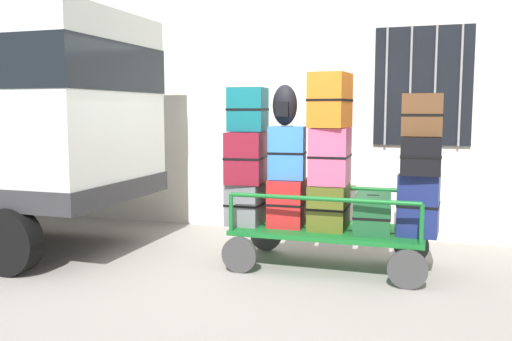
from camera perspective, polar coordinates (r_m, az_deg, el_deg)
ground_plane at (r=5.73m, az=-0.94°, el=-10.86°), size 40.00×40.00×0.00m
building_wall at (r=7.67m, az=4.65°, el=12.34°), size 12.00×0.38×5.00m
luggage_cart at (r=5.93m, az=7.63°, el=-6.86°), size 2.08×1.01×0.43m
cart_railing at (r=5.85m, az=7.70°, el=-2.89°), size 1.97×0.88×0.41m
suitcase_left_bottom at (r=6.08m, az=-0.96°, el=-3.46°), size 0.39×0.50×0.47m
suitcase_left_middle at (r=6.00m, az=-1.01°, el=1.40°), size 0.45×0.57×0.57m
suitcase_left_top at (r=6.02m, az=-0.86°, el=6.45°), size 0.42×0.41×0.49m
suitcase_midleft_bottom at (r=5.98m, az=3.36°, el=-3.37°), size 0.40×0.51×0.52m
suitcase_midleft_middle at (r=5.87m, az=3.29°, el=1.87°), size 0.42×0.30×0.58m
suitcase_center_bottom at (r=5.87m, az=7.70°, el=-3.78°), size 0.40×0.52×0.48m
suitcase_center_middle at (r=5.83m, az=7.83°, el=1.54°), size 0.42×0.54×0.61m
suitcase_center_top at (r=5.76m, az=7.83°, el=7.35°), size 0.42×0.53×0.58m
suitcase_midright_bottom at (r=5.84m, az=12.21°, el=-4.41°), size 0.42×0.73×0.39m
suitcase_right_bottom at (r=5.76m, az=16.78°, el=-3.42°), size 0.43×0.46×0.64m
suitcase_right_middle at (r=5.70m, az=16.94°, el=1.59°), size 0.40×0.61×0.38m
suitcase_right_top at (r=5.65m, az=17.07°, el=5.63°), size 0.41×0.31×0.43m
backpack at (r=5.90m, az=3.05°, el=6.87°), size 0.27×0.22×0.44m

